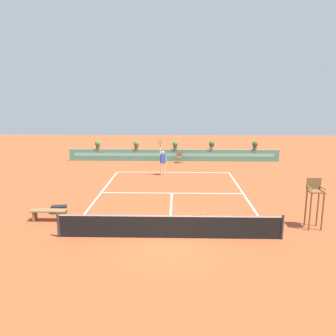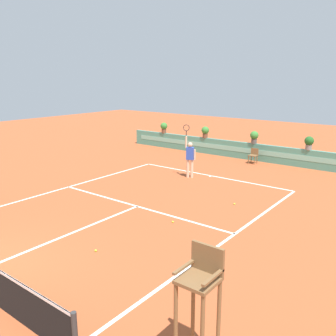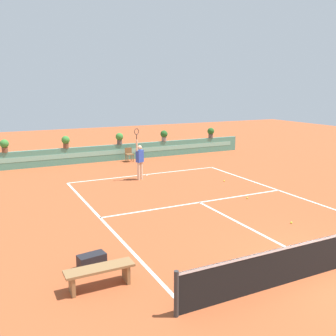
{
  "view_description": "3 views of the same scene",
  "coord_description": "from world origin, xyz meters",
  "px_view_note": "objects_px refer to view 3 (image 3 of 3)",
  "views": [
    {
      "loc": [
        0.27,
        -12.74,
        5.53
      ],
      "look_at": [
        -0.28,
        8.69,
        1.0
      ],
      "focal_mm": 36.76,
      "sensor_mm": 36.0,
      "label": 1
    },
    {
      "loc": [
        8.83,
        -3.19,
        4.78
      ],
      "look_at": [
        -0.28,
        8.69,
        1.0
      ],
      "focal_mm": 38.78,
      "sensor_mm": 36.0,
      "label": 2
    },
    {
      "loc": [
        -7.6,
        -6.05,
        4.55
      ],
      "look_at": [
        -0.28,
        8.69,
        1.0
      ],
      "focal_mm": 40.38,
      "sensor_mm": 36.0,
      "label": 3
    }
  ],
  "objects_px": {
    "tennis_player": "(140,159)",
    "tennis_ball_by_sideline": "(247,198)",
    "ball_kid_chair": "(129,154)",
    "potted_plant_far_right": "(211,132)",
    "potted_plant_left": "(66,141)",
    "bench_courtside": "(100,272)",
    "gear_bag": "(92,261)",
    "tennis_ball_mid_court": "(224,181)",
    "potted_plant_far_left": "(4,145)",
    "potted_plant_centre": "(119,138)",
    "tennis_ball_near_baseline": "(291,223)",
    "potted_plant_right": "(164,135)"
  },
  "relations": [
    {
      "from": "tennis_ball_near_baseline",
      "to": "potted_plant_far_left",
      "type": "xyz_separation_m",
      "value": [
        -8.08,
        13.43,
        1.38
      ]
    },
    {
      "from": "bench_courtside",
      "to": "gear_bag",
      "type": "bearing_deg",
      "value": 84.78
    },
    {
      "from": "tennis_player",
      "to": "tennis_ball_mid_court",
      "type": "distance_m",
      "value": 4.29
    },
    {
      "from": "tennis_ball_by_sideline",
      "to": "potted_plant_far_right",
      "type": "xyz_separation_m",
      "value": [
        4.88,
        10.44,
        1.38
      ]
    },
    {
      "from": "potted_plant_centre",
      "to": "tennis_ball_by_sideline",
      "type": "bearing_deg",
      "value": -79.71
    },
    {
      "from": "tennis_ball_near_baseline",
      "to": "potted_plant_left",
      "type": "bearing_deg",
      "value": 109.47
    },
    {
      "from": "potted_plant_left",
      "to": "gear_bag",
      "type": "bearing_deg",
      "value": -99.11
    },
    {
      "from": "ball_kid_chair",
      "to": "potted_plant_far_left",
      "type": "bearing_deg",
      "value": 174.04
    },
    {
      "from": "bench_courtside",
      "to": "tennis_ball_near_baseline",
      "type": "distance_m",
      "value": 7.12
    },
    {
      "from": "ball_kid_chair",
      "to": "potted_plant_left",
      "type": "xyz_separation_m",
      "value": [
        -3.68,
        0.73,
        0.93
      ]
    },
    {
      "from": "bench_courtside",
      "to": "gear_bag",
      "type": "distance_m",
      "value": 1.08
    },
    {
      "from": "tennis_ball_near_baseline",
      "to": "tennis_ball_by_sideline",
      "type": "height_order",
      "value": "same"
    },
    {
      "from": "tennis_ball_by_sideline",
      "to": "gear_bag",
      "type": "bearing_deg",
      "value": -157.21
    },
    {
      "from": "potted_plant_centre",
      "to": "potted_plant_far_left",
      "type": "relative_size",
      "value": 1.0
    },
    {
      "from": "potted_plant_centre",
      "to": "potted_plant_left",
      "type": "height_order",
      "value": "same"
    },
    {
      "from": "ball_kid_chair",
      "to": "potted_plant_left",
      "type": "relative_size",
      "value": 1.17
    },
    {
      "from": "tennis_ball_near_baseline",
      "to": "gear_bag",
      "type": "bearing_deg",
      "value": -179.05
    },
    {
      "from": "tennis_player",
      "to": "tennis_ball_by_sideline",
      "type": "relative_size",
      "value": 38.01
    },
    {
      "from": "bench_courtside",
      "to": "tennis_ball_by_sideline",
      "type": "bearing_deg",
      "value": 29.07
    },
    {
      "from": "ball_kid_chair",
      "to": "bench_courtside",
      "type": "xyz_separation_m",
      "value": [
        -5.94,
        -13.87,
        -0.1
      ]
    },
    {
      "from": "tennis_ball_mid_court",
      "to": "potted_plant_far_left",
      "type": "distance_m",
      "value": 12.14
    },
    {
      "from": "bench_courtside",
      "to": "potted_plant_far_left",
      "type": "bearing_deg",
      "value": 94.17
    },
    {
      "from": "ball_kid_chair",
      "to": "tennis_ball_by_sideline",
      "type": "bearing_deg",
      "value": -80.94
    },
    {
      "from": "tennis_player",
      "to": "potted_plant_far_left",
      "type": "height_order",
      "value": "tennis_player"
    },
    {
      "from": "ball_kid_chair",
      "to": "potted_plant_right",
      "type": "height_order",
      "value": "potted_plant_right"
    },
    {
      "from": "tennis_ball_mid_court",
      "to": "tennis_ball_by_sideline",
      "type": "xyz_separation_m",
      "value": [
        -0.82,
        -2.86,
        0.0
      ]
    },
    {
      "from": "bench_courtside",
      "to": "potted_plant_centre",
      "type": "bearing_deg",
      "value": 69.03
    },
    {
      "from": "tennis_ball_mid_court",
      "to": "potted_plant_right",
      "type": "bearing_deg",
      "value": 87.05
    },
    {
      "from": "tennis_ball_near_baseline",
      "to": "tennis_ball_mid_court",
      "type": "height_order",
      "value": "same"
    },
    {
      "from": "gear_bag",
      "to": "tennis_ball_by_sideline",
      "type": "xyz_separation_m",
      "value": [
        7.4,
        3.11,
        -0.15
      ]
    },
    {
      "from": "potted_plant_far_left",
      "to": "potted_plant_right",
      "type": "relative_size",
      "value": 1.0
    },
    {
      "from": "tennis_ball_near_baseline",
      "to": "potted_plant_right",
      "type": "xyz_separation_m",
      "value": [
        1.69,
        13.43,
        1.38
      ]
    },
    {
      "from": "potted_plant_centre",
      "to": "potted_plant_far_right",
      "type": "height_order",
      "value": "same"
    },
    {
      "from": "ball_kid_chair",
      "to": "potted_plant_far_left",
      "type": "height_order",
      "value": "potted_plant_far_left"
    },
    {
      "from": "bench_courtside",
      "to": "potted_plant_far_left",
      "type": "height_order",
      "value": "potted_plant_far_left"
    },
    {
      "from": "potted_plant_centre",
      "to": "potted_plant_far_left",
      "type": "bearing_deg",
      "value": 180.0
    },
    {
      "from": "gear_bag",
      "to": "tennis_ball_by_sideline",
      "type": "height_order",
      "value": "gear_bag"
    },
    {
      "from": "tennis_ball_near_baseline",
      "to": "potted_plant_far_right",
      "type": "distance_m",
      "value": 14.53
    },
    {
      "from": "gear_bag",
      "to": "tennis_ball_mid_court",
      "type": "distance_m",
      "value": 10.16
    },
    {
      "from": "bench_courtside",
      "to": "tennis_ball_near_baseline",
      "type": "height_order",
      "value": "bench_courtside"
    },
    {
      "from": "tennis_ball_mid_court",
      "to": "potted_plant_centre",
      "type": "relative_size",
      "value": 0.09
    },
    {
      "from": "ball_kid_chair",
      "to": "tennis_ball_near_baseline",
      "type": "height_order",
      "value": "ball_kid_chair"
    },
    {
      "from": "bench_courtside",
      "to": "gear_bag",
      "type": "relative_size",
      "value": 2.29
    },
    {
      "from": "tennis_ball_mid_court",
      "to": "tennis_player",
      "type": "bearing_deg",
      "value": 148.5
    },
    {
      "from": "tennis_ball_by_sideline",
      "to": "potted_plant_left",
      "type": "distance_m",
      "value": 11.76
    },
    {
      "from": "tennis_player",
      "to": "potted_plant_far_right",
      "type": "bearing_deg",
      "value": 35.35
    },
    {
      "from": "tennis_ball_mid_court",
      "to": "potted_plant_far_left",
      "type": "bearing_deg",
      "value": 141.05
    },
    {
      "from": "bench_courtside",
      "to": "tennis_ball_by_sideline",
      "type": "height_order",
      "value": "bench_courtside"
    },
    {
      "from": "gear_bag",
      "to": "potted_plant_far_left",
      "type": "relative_size",
      "value": 0.97
    },
    {
      "from": "tennis_ball_mid_court",
      "to": "potted_plant_centre",
      "type": "distance_m",
      "value": 8.17
    }
  ]
}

